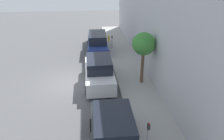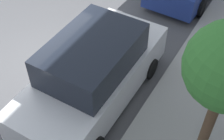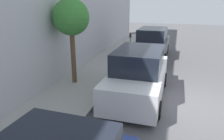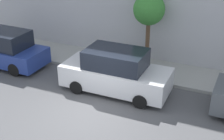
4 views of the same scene
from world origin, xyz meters
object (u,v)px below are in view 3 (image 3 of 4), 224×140
parked_suv_second (138,75)px  street_tree (71,18)px  parking_meter_near (130,41)px  parked_suv_nearest (152,44)px

parked_suv_second → street_tree: 3.71m
parked_suv_second → street_tree: size_ratio=1.30×
street_tree → parking_meter_near: bearing=-101.3°
parking_meter_near → street_tree: 6.75m
parking_meter_near → street_tree: (1.26, 6.32, 2.00)m
parked_suv_second → parked_suv_nearest: bearing=-88.0°
parked_suv_nearest → parking_meter_near: 1.55m
parked_suv_nearest → parked_suv_second: bearing=92.0°
parking_meter_near → parked_suv_second: bearing=104.6°
parked_suv_second → street_tree: (3.03, -0.46, 2.09)m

